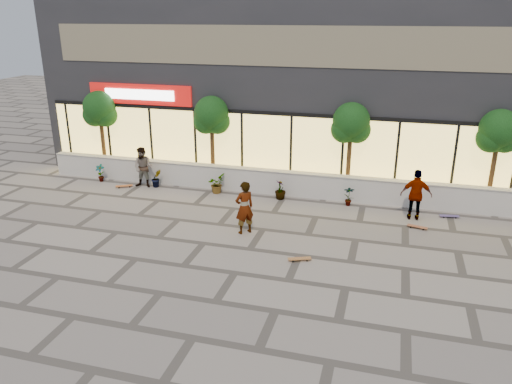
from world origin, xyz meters
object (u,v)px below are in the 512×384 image
(tree_west, at_px, (100,111))
(tree_east, at_px, (499,134))
(skater_right_near, at_px, (416,195))
(skateboard_center, at_px, (300,259))
(skateboard_right_near, at_px, (417,227))
(skater_center, at_px, (244,208))
(skateboard_left, at_px, (124,186))
(skateboard_right_far, at_px, (449,216))
(tree_midwest, at_px, (211,117))
(tree_mideast, at_px, (351,125))
(skater_left, at_px, (143,167))

(tree_west, relative_size, tree_east, 1.00)
(skater_right_near, height_order, skateboard_center, skater_right_near)
(skater_right_near, distance_m, skateboard_right_near, 1.25)
(skater_center, bearing_deg, skater_right_near, 162.96)
(skateboard_left, height_order, skateboard_right_far, skateboard_left)
(tree_midwest, bearing_deg, skateboard_center, -50.94)
(tree_west, relative_size, skateboard_left, 5.37)
(tree_west, height_order, skater_right_near, tree_west)
(skateboard_right_near, bearing_deg, tree_mideast, 148.42)
(skateboard_left, bearing_deg, tree_midwest, -3.83)
(tree_midwest, height_order, skateboard_center, tree_midwest)
(skater_left, height_order, skater_right_near, skater_right_near)
(tree_west, bearing_deg, skateboard_center, -30.96)
(tree_mideast, relative_size, tree_east, 1.00)
(tree_midwest, relative_size, skateboard_left, 5.37)
(tree_mideast, distance_m, skater_left, 9.08)
(tree_west, relative_size, skater_left, 2.19)
(tree_east, height_order, skateboard_right_near, tree_east)
(tree_west, distance_m, skater_right_near, 14.48)
(tree_west, relative_size, skater_center, 2.07)
(tree_east, bearing_deg, skater_left, -174.38)
(tree_east, distance_m, skateboard_center, 9.45)
(tree_midwest, xyz_separation_m, skateboard_right_far, (10.00, -1.50, -2.91))
(tree_midwest, relative_size, tree_mideast, 1.00)
(tree_midwest, height_order, skater_center, tree_midwest)
(tree_west, bearing_deg, tree_midwest, 0.00)
(skateboard_right_near, xyz_separation_m, skateboard_right_far, (1.19, 1.36, 0.00))
(skater_right_near, bearing_deg, skateboard_right_near, 95.88)
(tree_west, xyz_separation_m, skater_right_near, (14.19, -2.00, -2.02))
(tree_mideast, relative_size, skateboard_center, 5.26)
(tree_west, xyz_separation_m, skater_left, (2.78, -1.40, -2.09))
(tree_east, xyz_separation_m, skateboard_right_far, (-1.50, -1.50, -2.91))
(tree_midwest, xyz_separation_m, skateboard_right_near, (8.81, -2.86, -2.91))
(tree_west, height_order, skateboard_right_far, tree_west)
(tree_east, bearing_deg, skater_center, -150.26)
(tree_east, relative_size, skater_right_near, 2.04)
(tree_mideast, distance_m, skateboard_right_near, 4.96)
(skateboard_left, bearing_deg, skateboard_center, -57.76)
(tree_midwest, xyz_separation_m, skater_left, (-2.72, -1.40, -2.09))
(tree_east, xyz_separation_m, skater_right_near, (-2.81, -2.00, -2.02))
(skater_left, bearing_deg, skater_right_near, -5.64)
(tree_mideast, height_order, skater_right_near, tree_mideast)
(skater_left, relative_size, skateboard_right_near, 2.45)
(skateboard_center, distance_m, skateboard_right_far, 6.87)
(skateboard_center, bearing_deg, tree_east, 23.32)
(tree_west, xyz_separation_m, tree_mideast, (11.50, 0.00, 0.00))
(skater_left, distance_m, skater_right_near, 11.43)
(skater_right_near, relative_size, skateboard_right_far, 2.63)
(skateboard_left, xyz_separation_m, skateboard_right_far, (13.56, 0.21, -0.00))
(skater_right_near, bearing_deg, skater_center, 24.88)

